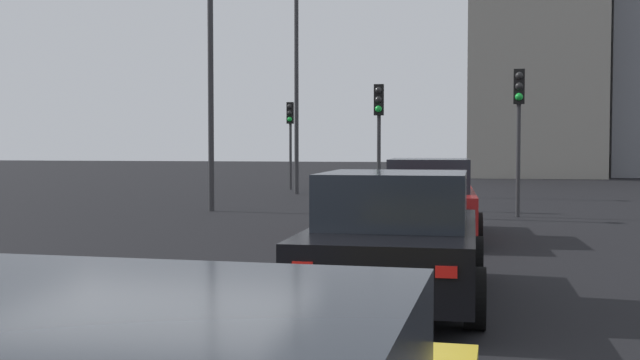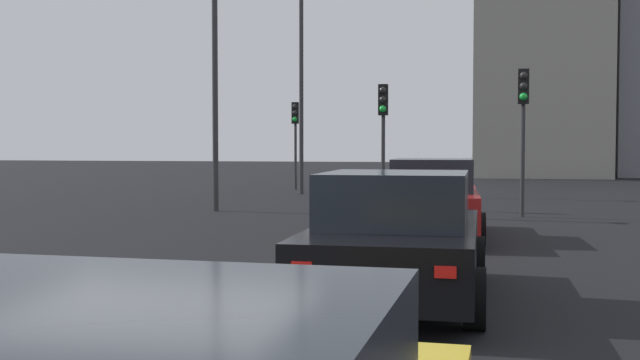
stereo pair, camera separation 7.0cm
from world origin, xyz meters
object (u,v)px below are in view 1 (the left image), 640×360
traffic_light_near_left (519,111)px  street_lamp_far (296,63)px  traffic_light_far_left (290,127)px  car_red_left_lead (429,200)px  car_black_left_second (396,239)px  street_lamp_kerbside (210,48)px  traffic_light_near_right (379,119)px

traffic_light_near_left → street_lamp_far: size_ratio=0.45×
traffic_light_far_left → street_lamp_far: street_lamp_far is taller
car_red_left_lead → car_black_left_second: bearing=177.8°
car_red_left_lead → car_black_left_second: (-6.62, 0.02, -0.02)m
street_lamp_far → street_lamp_kerbside: bearing=175.4°
car_red_left_lead → traffic_light_near_left: size_ratio=1.25×
street_lamp_far → car_red_left_lead: bearing=-156.1°
traffic_light_near_left → traffic_light_far_left: bearing=-139.3°
car_red_left_lead → street_lamp_kerbside: bearing=49.7°
car_black_left_second → traffic_light_near_left: (11.50, -2.04, 2.02)m
street_lamp_kerbside → street_lamp_far: size_ratio=0.92×
car_black_left_second → street_lamp_kerbside: street_lamp_kerbside is taller
car_red_left_lead → street_lamp_kerbside: (5.07, 6.43, 3.85)m
car_red_left_lead → street_lamp_kerbside: street_lamp_kerbside is taller
car_black_left_second → traffic_light_near_right: bearing=7.9°
traffic_light_far_left → street_lamp_kerbside: 10.99m
traffic_light_near_left → traffic_light_near_right: bearing=-112.4°
street_lamp_kerbside → car_red_left_lead: bearing=-128.3°
car_red_left_lead → traffic_light_near_left: 5.65m
traffic_light_near_left → traffic_light_near_right: size_ratio=1.05×
car_red_left_lead → traffic_light_near_right: traffic_light_near_right is taller
traffic_light_near_right → street_lamp_far: (6.39, 3.93, 2.35)m
traffic_light_near_left → street_lamp_kerbside: size_ratio=0.49×
traffic_light_near_left → car_red_left_lead: bearing=-20.1°
traffic_light_near_right → street_lamp_kerbside: 5.24m
car_black_left_second → traffic_light_far_left: bearing=16.6°
car_red_left_lead → street_lamp_far: 14.89m
car_black_left_second → traffic_light_near_left: traffic_light_near_left is taller
traffic_light_far_left → traffic_light_near_right: bearing=25.3°
car_red_left_lead → traffic_light_near_right: 7.16m
traffic_light_far_left → car_black_left_second: bearing=14.1°
car_black_left_second → traffic_light_far_left: (22.49, 6.68, 1.90)m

